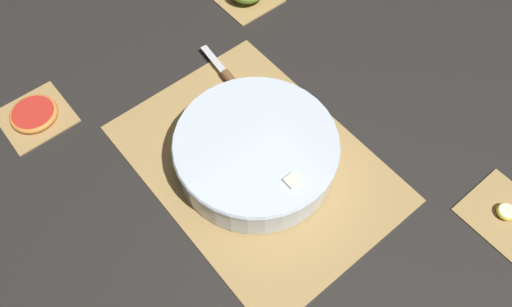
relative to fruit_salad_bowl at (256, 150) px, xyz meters
The scene contains 8 objects.
ground_plane 0.04m from the fruit_salad_bowl, ahead, with size 6.00×6.00×0.00m, color black.
bamboo_mat_center 0.04m from the fruit_salad_bowl, ahead, with size 0.49×0.36×0.01m.
coaster_mat_near_left 0.44m from the fruit_salad_bowl, 143.07° to the right, with size 0.13×0.13×0.01m.
coaster_mat_far_right 0.44m from the fruit_salad_bowl, 36.84° to the left, with size 0.13×0.13×0.01m.
fruit_salad_bowl is the anchor object (origin of this frame).
paring_knife 0.19m from the fruit_salad_bowl, 156.00° to the left, with size 0.14×0.03×0.02m.
banana_coin_single 0.44m from the fruit_salad_bowl, 36.84° to the left, with size 0.03×0.03×0.01m.
grapefruit_slice 0.44m from the fruit_salad_bowl, 143.07° to the right, with size 0.09×0.09×0.01m.
Camera 1 is at (0.36, -0.29, 0.78)m, focal length 35.00 mm.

